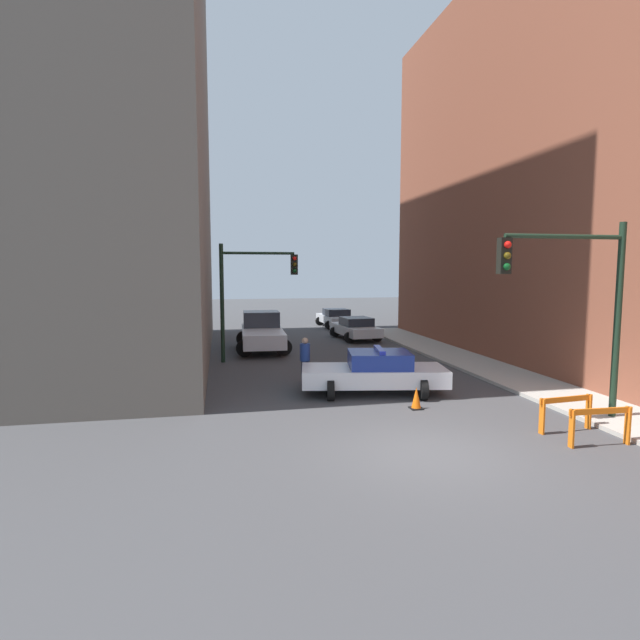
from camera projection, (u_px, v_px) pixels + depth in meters
name	position (u px, v px, depth m)	size (l,w,h in m)	color
ground_plane	(428.00, 453.00, 11.12)	(120.00, 120.00, 0.00)	#424244
building_corner_left	(35.00, 63.00, 21.13)	(14.00, 20.00, 25.63)	#6B6056
traffic_light_near	(581.00, 291.00, 12.96)	(3.64, 0.35, 5.20)	black
traffic_light_far	(247.00, 285.00, 21.95)	(3.44, 0.35, 5.20)	black
police_car	(375.00, 372.00, 16.41)	(4.95, 2.86, 1.52)	white
white_truck	(262.00, 332.00, 25.42)	(2.76, 5.47, 1.90)	silver
parked_car_near	(355.00, 328.00, 29.21)	(2.50, 4.43, 1.31)	silver
parked_car_mid	(336.00, 318.00, 35.51)	(2.43, 4.39, 1.31)	silver
pedestrian_crossing	(305.00, 360.00, 17.86)	(0.42, 0.42, 1.66)	#474C66
barrier_mid	(600.00, 420.00, 11.51)	(1.60, 0.22, 0.90)	orange
barrier_back	(566.00, 408.00, 12.56)	(1.60, 0.30, 0.90)	orange
traffic_cone	(416.00, 398.00, 14.63)	(0.36, 0.36, 0.66)	black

